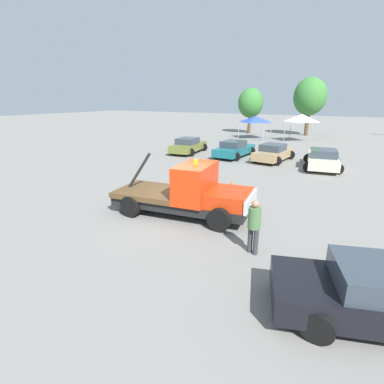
{
  "coord_description": "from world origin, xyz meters",
  "views": [
    {
      "loc": [
        6.22,
        -9.98,
        4.68
      ],
      "look_at": [
        0.5,
        0.0,
        1.05
      ],
      "focal_mm": 28.0,
      "sensor_mm": 36.0,
      "label": 1
    }
  ],
  "objects": [
    {
      "name": "parked_car_olive",
      "position": [
        -7.21,
        12.8,
        0.65
      ],
      "size": [
        2.75,
        4.62,
        1.34
      ],
      "rotation": [
        0.0,
        0.0,
        1.69
      ],
      "color": "olive",
      "rests_on": "ground"
    },
    {
      "name": "parked_car_tan",
      "position": [
        0.3,
        12.94,
        0.65
      ],
      "size": [
        2.68,
        4.5,
        1.34
      ],
      "rotation": [
        0.0,
        0.0,
        1.46
      ],
      "color": "tan",
      "rests_on": "ground"
    },
    {
      "name": "canopy_tent_blue",
      "position": [
        -5.38,
        25.45,
        2.26
      ],
      "size": [
        3.06,
        3.06,
        2.64
      ],
      "color": "#9E9EA3",
      "rests_on": "ground"
    },
    {
      "name": "canopy_tent_white",
      "position": [
        -0.12,
        25.35,
        2.56
      ],
      "size": [
        2.89,
        2.89,
        2.99
      ],
      "color": "#9E9EA3",
      "rests_on": "ground"
    },
    {
      "name": "parked_car_cream",
      "position": [
        3.92,
        12.2,
        0.65
      ],
      "size": [
        2.97,
        4.94,
        1.34
      ],
      "rotation": [
        0.0,
        0.0,
        1.74
      ],
      "color": "beige",
      "rests_on": "ground"
    },
    {
      "name": "tow_truck",
      "position": [
        0.35,
        0.05,
        0.93
      ],
      "size": [
        5.97,
        2.91,
        2.51
      ],
      "rotation": [
        0.0,
        0.0,
        0.14
      ],
      "color": "black",
      "rests_on": "ground"
    },
    {
      "name": "tree_center",
      "position": [
        -7.77,
        30.28,
        4.01
      ],
      "size": [
        3.34,
        3.34,
        5.97
      ],
      "color": "brown",
      "rests_on": "ground"
    },
    {
      "name": "tree_left",
      "position": [
        -0.51,
        31.64,
        4.81
      ],
      "size": [
        4.02,
        4.02,
        7.17
      ],
      "color": "brown",
      "rests_on": "ground"
    },
    {
      "name": "traffic_cone",
      "position": [
        0.51,
        4.19,
        0.25
      ],
      "size": [
        0.4,
        0.4,
        0.55
      ],
      "color": "black",
      "rests_on": "ground"
    },
    {
      "name": "person_near_truck",
      "position": [
        3.68,
        -1.72,
        1.01
      ],
      "size": [
        0.39,
        0.39,
        1.76
      ],
      "rotation": [
        0.0,
        0.0,
        1.25
      ],
      "color": "#38383D",
      "rests_on": "ground"
    },
    {
      "name": "ground_plane",
      "position": [
        0.0,
        0.0,
        0.0
      ],
      "size": [
        160.0,
        160.0,
        0.0
      ],
      "primitive_type": "plane",
      "color": "gray"
    },
    {
      "name": "parked_car_teal",
      "position": [
        -2.97,
        13.05,
        0.65
      ],
      "size": [
        2.56,
        4.65,
        1.34
      ],
      "rotation": [
        0.0,
        0.0,
        1.52
      ],
      "color": "#196670",
      "rests_on": "ground"
    }
  ]
}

